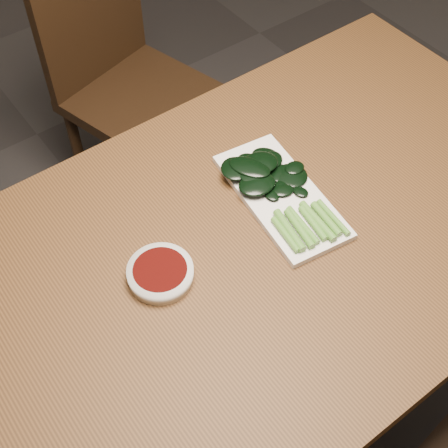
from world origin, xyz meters
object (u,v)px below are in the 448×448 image
table (257,259)px  gai_lan (271,184)px  chair_far (124,76)px  serving_plate (281,196)px  sauce_bowl (160,273)px

table → gai_lan: (0.09, 0.08, 0.10)m
chair_far → serving_plate: size_ratio=2.73×
chair_far → serving_plate: 0.87m
gai_lan → chair_far: bearing=83.0°
sauce_bowl → serving_plate: (0.29, 0.02, -0.01)m
gai_lan → sauce_bowl: bearing=-171.9°
serving_plate → gai_lan: (-0.01, 0.03, 0.02)m
table → gai_lan: 0.15m
chair_far → gai_lan: bearing=-112.2°
chair_far → sauce_bowl: bearing=-129.9°
chair_far → gai_lan: 0.85m
gai_lan → table: bearing=-140.2°
sauce_bowl → serving_plate: bearing=3.1°
serving_plate → table: bearing=-152.4°
sauce_bowl → gai_lan: (0.29, 0.04, 0.01)m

